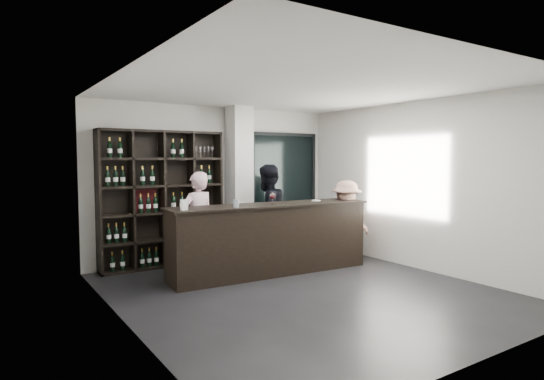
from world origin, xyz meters
TOP-DOWN VIEW (x-y plane):
  - floor at (0.00, 0.00)m, footprint 5.00×5.50m
  - wine_shelf at (-1.15, 2.57)m, footprint 2.20×0.35m
  - structural_column at (0.35, 2.47)m, footprint 0.40×0.40m
  - glass_panel at (1.55, 2.69)m, footprint 1.60×0.08m
  - tasting_counter at (0.18, 1.10)m, footprint 3.52×0.73m
  - taster_pink at (-0.80, 1.85)m, footprint 0.69×0.52m
  - taster_black at (0.58, 1.85)m, footprint 1.04×0.91m
  - customer at (1.80, 1.05)m, footprint 1.02×0.64m
  - wine_glass at (0.13, 0.98)m, footprint 0.12×0.12m
  - spit_cup at (-0.56, 0.95)m, footprint 0.12×0.12m
  - napkin_stack at (1.13, 1.10)m, footprint 0.15×0.15m
  - card_stand at (-1.37, 1.03)m, footprint 0.11×0.06m

SIDE VIEW (x-z plane):
  - floor at x=0.00m, z-range -0.01..0.00m
  - tasting_counter at x=0.18m, z-range 0.00..1.16m
  - customer at x=1.80m, z-range 0.00..1.51m
  - taster_pink at x=-0.80m, z-range 0.00..1.69m
  - taster_black at x=0.58m, z-range 0.00..1.80m
  - napkin_stack at x=1.13m, z-range 1.16..1.18m
  - wine_shelf at x=-1.15m, z-range 0.00..2.40m
  - spit_cup at x=-0.56m, z-range 1.16..1.28m
  - card_stand at x=-1.37m, z-range 1.16..1.32m
  - wine_glass at x=0.13m, z-range 1.16..1.38m
  - glass_panel at x=1.55m, z-range 0.35..2.45m
  - structural_column at x=0.35m, z-range 0.00..2.90m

